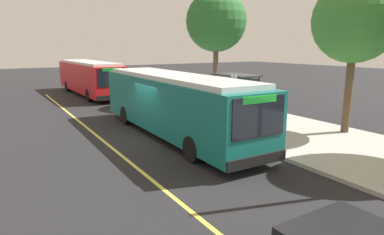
% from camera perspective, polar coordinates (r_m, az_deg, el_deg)
% --- Properties ---
extents(ground_plane, '(120.00, 120.00, 0.00)m').
position_cam_1_polar(ground_plane, '(15.98, -6.91, -3.28)').
color(ground_plane, '#232326').
extents(sidewalk_curb, '(44.00, 6.40, 0.15)m').
position_cam_1_polar(sidewalk_curb, '(19.14, 9.66, -0.57)').
color(sidewalk_curb, '#B7B2A8').
rests_on(sidewalk_curb, ground_plane).
extents(lane_stripe_center, '(36.00, 0.14, 0.01)m').
position_cam_1_polar(lane_stripe_center, '(15.25, -14.47, -4.32)').
color(lane_stripe_center, '#E0D64C').
rests_on(lane_stripe_center, ground_plane).
extents(transit_bus_main, '(11.89, 2.69, 2.95)m').
position_cam_1_polar(transit_bus_main, '(15.72, -3.11, 2.57)').
color(transit_bus_main, '#146B66').
rests_on(transit_bus_main, ground_plane).
extents(transit_bus_second, '(12.10, 2.85, 2.95)m').
position_cam_1_polar(transit_bus_second, '(30.86, -17.19, 6.72)').
color(transit_bus_second, red).
rests_on(transit_bus_second, ground_plane).
extents(bus_shelter, '(2.90, 1.60, 2.48)m').
position_cam_1_polar(bus_shelter, '(20.03, 7.50, 5.40)').
color(bus_shelter, '#333338').
rests_on(bus_shelter, sidewalk_curb).
extents(waiting_bench, '(1.60, 0.48, 0.95)m').
position_cam_1_polar(waiting_bench, '(20.18, 7.63, 1.76)').
color(waiting_bench, brown).
rests_on(waiting_bench, sidewalk_curb).
extents(route_sign_post, '(0.44, 0.08, 2.80)m').
position_cam_1_polar(route_sign_post, '(16.28, 7.14, 4.03)').
color(route_sign_post, '#333338').
rests_on(route_sign_post, sidewalk_curb).
extents(pedestrian_commuter, '(0.24, 0.40, 1.69)m').
position_cam_1_polar(pedestrian_commuter, '(20.20, 0.91, 3.27)').
color(pedestrian_commuter, '#282D47').
rests_on(pedestrian_commuter, sidewalk_curb).
extents(street_tree_upstreet, '(4.29, 4.29, 7.96)m').
position_cam_1_polar(street_tree_upstreet, '(24.45, 4.19, 16.11)').
color(street_tree_upstreet, brown).
rests_on(street_tree_upstreet, sidewalk_curb).
extents(street_tree_downstreet, '(3.85, 3.85, 7.14)m').
position_cam_1_polar(street_tree_downstreet, '(17.35, 26.23, 14.63)').
color(street_tree_downstreet, brown).
rests_on(street_tree_downstreet, sidewalk_curb).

